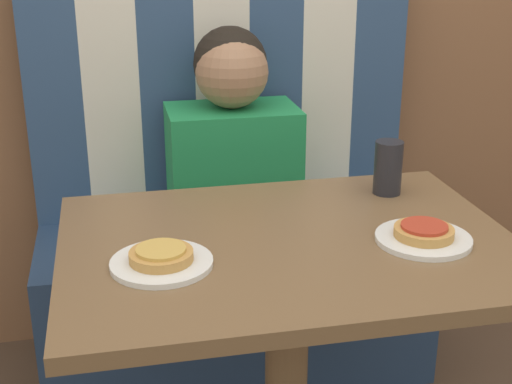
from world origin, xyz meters
The scene contains 9 objects.
booth_seat centered at (0.00, 0.69, 0.25)m, with size 1.23×0.52×0.49m.
booth_backrest centered at (0.00, 0.90, 0.89)m, with size 1.23×0.09×0.79m.
dining_table centered at (0.00, 0.00, 0.66)m, with size 0.99×0.72×0.77m.
person centered at (0.00, 0.69, 0.80)m, with size 0.39×0.26×0.64m.
plate_left centered at (-0.28, -0.07, 0.77)m, with size 0.21×0.21×0.01m.
plate_right centered at (0.28, -0.07, 0.77)m, with size 0.21×0.21×0.01m.
pizza_left centered at (-0.28, -0.07, 0.79)m, with size 0.13×0.13×0.03m.
pizza_right centered at (0.28, -0.07, 0.79)m, with size 0.13×0.13×0.03m.
drinking_cup centered at (0.32, 0.22, 0.83)m, with size 0.07×0.07×0.14m.
Camera 1 is at (-0.36, -1.37, 1.41)m, focal length 50.00 mm.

